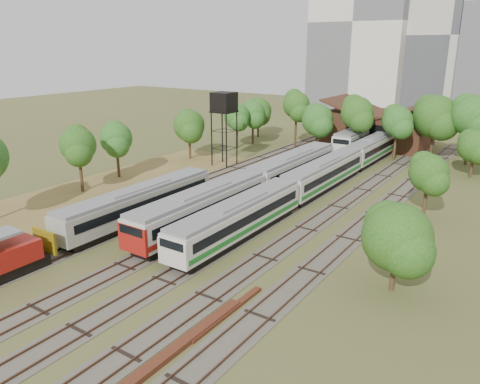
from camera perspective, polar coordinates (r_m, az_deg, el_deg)
The scene contains 16 objects.
ground at distance 33.65m, azimuth -15.58°, elevation -11.69°, with size 240.00×240.00×0.00m, color #475123.
dry_grass_patch at distance 51.45m, azimuth -22.01°, elevation -1.96°, with size 14.00×60.00×0.04m, color brown.
tracks at distance 52.03m, azimuth 5.08°, elevation -0.47°, with size 24.60×80.00×0.19m.
railcar_red_set at distance 49.08m, azimuth 1.67°, elevation 0.79°, with size 2.95×34.58×3.64m.
railcar_green_set at distance 54.83m, azimuth 10.19°, elevation 2.15°, with size 2.72×52.08×3.36m.
railcar_rear at distance 76.74m, azimuth 14.46°, elevation 6.39°, with size 2.97×16.08×3.67m.
old_grey_coach at distance 44.96m, azimuth -12.16°, elevation -1.35°, with size 2.69×18.00×3.32m.
water_tower at distance 63.80m, azimuth -1.97°, elevation 10.66°, with size 2.89×2.89×10.00m.
rail_pile_near at distance 27.67m, azimuth -6.76°, elevation -17.68°, with size 0.67×10.09×0.34m, color #5A2A19.
rail_pile_far at distance 30.11m, azimuth -1.51°, elevation -14.46°, with size 0.45×7.24×0.24m, color #5A2A19.
maintenance_shed at distance 81.18m, azimuth 16.47°, elevation 7.51°, with size 16.45×11.55×7.58m.
tree_band_left at distance 62.08m, azimuth -11.56°, elevation 7.09°, with size 6.64×64.35×8.67m.
tree_band_far at distance 70.89m, azimuth 21.73°, elevation 8.21°, with size 48.17×11.34×9.72m.
tree_band_right at distance 45.98m, azimuth 22.97°, elevation 0.99°, with size 5.83×38.40×6.36m.
tower_left at distance 120.73m, azimuth 15.00°, elevation 19.33°, with size 22.00×16.00×42.00m, color beige.
tower_centre at distance 120.29m, azimuth 25.12°, elevation 16.91°, with size 20.00×18.00×36.00m, color beige.
Camera 1 is at (23.14, -18.40, 16.08)m, focal length 35.00 mm.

